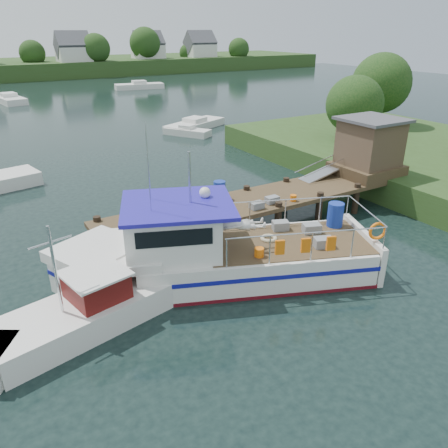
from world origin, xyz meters
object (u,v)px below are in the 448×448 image
lobster_boat (214,253)px  moored_d (9,99)px  dock (334,166)px  work_boat (76,315)px  moored_b (187,131)px  moored_c (195,125)px  moored_far (139,86)px

lobster_boat → moored_d: bearing=112.9°
dock → work_boat: 14.78m
moored_b → moored_d: 30.72m
dock → lobster_boat: size_ratio=1.39×
dock → lobster_boat: lobster_boat is taller
moored_c → moored_d: size_ratio=0.92×
moored_far → moored_b: 34.32m
moored_b → lobster_boat: bearing=-91.3°
dock → moored_c: 21.74m
dock → moored_c: dock is taller
moored_b → work_boat: bearing=-100.9°
work_boat → moored_c: 30.51m
lobster_boat → moored_d: lobster_boat is taller
dock → moored_far: dock is taller
lobster_boat → moored_d: 51.06m
dock → work_boat: bearing=-165.4°
work_boat → moored_c: size_ratio=1.02×
moored_c → moored_b: bearing=-146.3°
moored_b → moored_d: size_ratio=0.57×
moored_far → moored_d: size_ratio=1.02×
work_boat → moored_far: (23.66, 56.29, -0.13)m
moored_b → moored_c: (1.91, 2.16, 0.04)m
lobster_boat → work_boat: bearing=-152.3°
moored_d → moored_far: bearing=34.3°
lobster_boat → dock: bearing=41.1°
dock → moored_d: bearing=101.8°
dock → moored_b: dock is taller
lobster_boat → moored_b: size_ratio=2.74×
lobster_boat → moored_far: lobster_boat is taller
moored_c → dock: bearing=-112.9°
moored_b → moored_d: (-11.18, 28.61, 0.11)m
moored_far → moored_c: bearing=-107.3°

